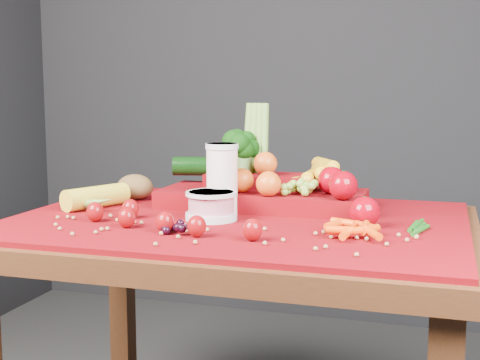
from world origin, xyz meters
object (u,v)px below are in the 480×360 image
(yogurt_bowl, at_px, (211,205))
(produce_mound, at_px, (269,185))
(table, at_px, (238,262))
(milk_glass, at_px, (222,176))

(yogurt_bowl, xyz_separation_m, produce_mound, (0.09, 0.20, 0.02))
(table, height_order, yogurt_bowl, yogurt_bowl)
(table, bearing_deg, yogurt_bowl, -143.01)
(produce_mound, bearing_deg, yogurt_bowl, -113.56)
(milk_glass, height_order, yogurt_bowl, milk_glass)
(table, height_order, produce_mound, produce_mound)
(milk_glass, xyz_separation_m, produce_mound, (0.09, 0.12, -0.04))
(produce_mound, bearing_deg, milk_glass, -125.40)
(table, distance_m, produce_mound, 0.23)
(yogurt_bowl, height_order, produce_mound, produce_mound)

